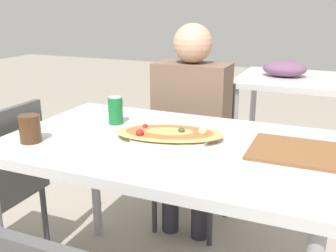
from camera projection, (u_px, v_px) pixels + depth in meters
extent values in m
cube|color=silver|center=(167.00, 145.00, 1.58)|extent=(1.30, 0.82, 0.04)
cylinder|color=#99999E|center=(95.00, 176.00, 2.22)|extent=(0.05, 0.05, 0.74)
cylinder|color=#99999E|center=(318.00, 219.00, 1.78)|extent=(0.05, 0.05, 0.74)
cube|color=#4C4C4C|center=(192.00, 160.00, 2.31)|extent=(0.40, 0.40, 0.04)
cube|color=#4C4C4C|center=(203.00, 115.00, 2.40)|extent=(0.38, 0.03, 0.42)
cylinder|color=#38383D|center=(210.00, 213.00, 2.16)|extent=(0.03, 0.03, 0.40)
cylinder|color=#38383D|center=(154.00, 201.00, 2.29)|extent=(0.03, 0.03, 0.40)
cylinder|color=#38383D|center=(226.00, 187.00, 2.46)|extent=(0.03, 0.03, 0.40)
cylinder|color=#38383D|center=(176.00, 178.00, 2.59)|extent=(0.03, 0.03, 0.40)
cube|color=#4C4C4C|center=(14.00, 152.00, 1.80)|extent=(0.03, 0.38, 0.42)
cylinder|color=#38383D|center=(45.00, 220.00, 2.09)|extent=(0.03, 0.03, 0.40)
cylinder|color=#2D2D38|center=(200.00, 202.00, 2.23)|extent=(0.10, 0.10, 0.44)
cylinder|color=#2D2D38|center=(170.00, 197.00, 2.30)|extent=(0.10, 0.10, 0.44)
cube|color=brown|center=(191.00, 113.00, 2.19)|extent=(0.41, 0.21, 0.55)
sphere|color=tan|center=(193.00, 43.00, 2.08)|extent=(0.21, 0.21, 0.21)
cylinder|color=white|center=(170.00, 137.00, 1.59)|extent=(0.33, 0.33, 0.01)
ellipsoid|color=tan|center=(170.00, 133.00, 1.58)|extent=(0.48, 0.33, 0.02)
ellipsoid|color=#D16033|center=(170.00, 132.00, 1.58)|extent=(0.39, 0.27, 0.01)
sphere|color=beige|center=(202.00, 132.00, 1.55)|extent=(0.04, 0.04, 0.04)
sphere|color=maroon|center=(140.00, 133.00, 1.54)|extent=(0.03, 0.03, 0.03)
sphere|color=maroon|center=(145.00, 126.00, 1.64)|extent=(0.02, 0.02, 0.02)
sphere|color=#335928|center=(182.00, 131.00, 1.57)|extent=(0.03, 0.03, 0.03)
cylinder|color=#197233|center=(116.00, 111.00, 1.78)|extent=(0.07, 0.07, 0.12)
cylinder|color=silver|center=(115.00, 97.00, 1.76)|extent=(0.06, 0.06, 0.00)
cylinder|color=#4C2D19|center=(30.00, 129.00, 1.54)|extent=(0.08, 0.08, 0.11)
cube|color=brown|center=(304.00, 152.00, 1.43)|extent=(0.38, 0.29, 0.01)
cube|color=silver|center=(315.00, 81.00, 2.87)|extent=(1.10, 0.80, 0.04)
ellipsoid|color=#724C6B|center=(285.00, 69.00, 2.93)|extent=(0.32, 0.24, 0.12)
cylinder|color=#99999E|center=(233.00, 137.00, 2.87)|extent=(0.05, 0.05, 0.74)
cylinder|color=#99999E|center=(253.00, 114.00, 3.48)|extent=(0.05, 0.05, 0.74)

